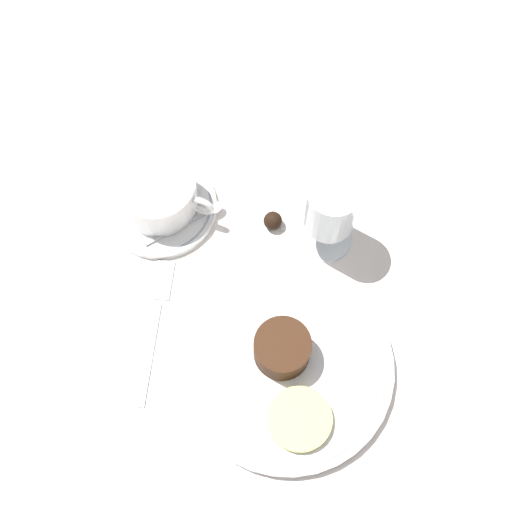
{
  "coord_description": "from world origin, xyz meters",
  "views": [
    {
      "loc": [
        0.06,
        -0.25,
        0.81
      ],
      "look_at": [
        -0.05,
        0.05,
        0.04
      ],
      "focal_mm": 50.0,
      "sensor_mm": 36.0,
      "label": 1
    }
  ],
  "objects_px": {
    "coffee_cup": "(158,192)",
    "wine_glass": "(331,210)",
    "dinner_plate": "(287,366)",
    "fork": "(156,316)",
    "dessert_cake": "(282,349)"
  },
  "relations": [
    {
      "from": "wine_glass",
      "to": "dessert_cake",
      "type": "distance_m",
      "value": 0.17
    },
    {
      "from": "coffee_cup",
      "to": "fork",
      "type": "height_order",
      "value": "coffee_cup"
    },
    {
      "from": "coffee_cup",
      "to": "dessert_cake",
      "type": "bearing_deg",
      "value": -33.03
    },
    {
      "from": "wine_glass",
      "to": "fork",
      "type": "bearing_deg",
      "value": -133.67
    },
    {
      "from": "coffee_cup",
      "to": "dessert_cake",
      "type": "xyz_separation_m",
      "value": [
        0.21,
        -0.13,
        -0.0
      ]
    },
    {
      "from": "dinner_plate",
      "to": "wine_glass",
      "type": "xyz_separation_m",
      "value": [
        -0.01,
        0.17,
        0.07
      ]
    },
    {
      "from": "wine_glass",
      "to": "dessert_cake",
      "type": "bearing_deg",
      "value": -90.71
    },
    {
      "from": "dinner_plate",
      "to": "coffee_cup",
      "type": "distance_m",
      "value": 0.26
    },
    {
      "from": "fork",
      "to": "dessert_cake",
      "type": "relative_size",
      "value": 2.7
    },
    {
      "from": "dinner_plate",
      "to": "fork",
      "type": "height_order",
      "value": "dinner_plate"
    },
    {
      "from": "coffee_cup",
      "to": "fork",
      "type": "relative_size",
      "value": 0.7
    },
    {
      "from": "dinner_plate",
      "to": "wine_glass",
      "type": "relative_size",
      "value": 1.97
    },
    {
      "from": "wine_glass",
      "to": "dessert_cake",
      "type": "relative_size",
      "value": 1.92
    },
    {
      "from": "coffee_cup",
      "to": "wine_glass",
      "type": "distance_m",
      "value": 0.21
    },
    {
      "from": "wine_glass",
      "to": "coffee_cup",
      "type": "bearing_deg",
      "value": -172.34
    }
  ]
}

